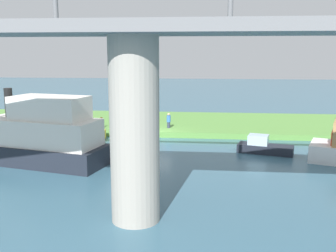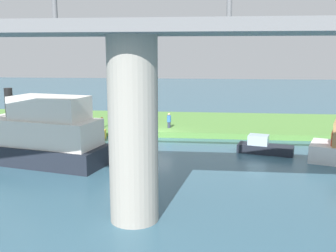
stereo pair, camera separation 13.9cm
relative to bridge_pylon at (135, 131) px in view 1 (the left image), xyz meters
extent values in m
plane|color=#386075|center=(1.28, -17.00, -4.02)|extent=(160.00, 160.00, 0.00)
cube|color=#5B9342|center=(1.28, -23.00, -3.77)|extent=(80.00, 12.00, 0.50)
cylinder|color=#9E998E|center=(0.00, 0.00, 0.00)|extent=(2.13, 2.13, 8.04)
cube|color=slate|center=(0.00, 0.00, 4.27)|extent=(56.03, 4.00, 0.50)
cylinder|color=#2D334C|center=(0.47, -19.04, -3.25)|extent=(0.29, 0.29, 0.55)
cylinder|color=blue|center=(0.47, -19.04, -2.67)|extent=(0.51, 0.51, 0.60)
sphere|color=tan|center=(0.47, -19.04, -2.25)|extent=(0.24, 0.24, 0.24)
cylinder|color=brown|center=(6.60, -18.33, -3.02)|extent=(0.20, 0.20, 1.01)
cube|color=#1E232D|center=(8.37, -8.34, -3.37)|extent=(10.24, 5.39, 1.30)
cube|color=white|center=(7.85, -8.21, -1.85)|extent=(8.27, 4.63, 1.73)
cube|color=white|center=(7.11, -8.04, -0.23)|extent=(5.31, 3.52, 1.52)
cylinder|color=black|center=(10.27, -8.78, -0.01)|extent=(0.54, 0.54, 1.95)
cube|color=#D84C2D|center=(10.91, -8.93, -2.23)|extent=(2.13, 2.30, 0.98)
cube|color=gold|center=(8.14, -15.33, -3.63)|extent=(5.19, 2.21, 0.79)
cube|color=silver|center=(8.81, -15.27, -2.78)|extent=(1.94, 1.59, 0.90)
cube|color=#1E232D|center=(-7.38, -12.54, -3.71)|extent=(4.22, 2.44, 0.62)
cube|color=silver|center=(-6.87, -12.69, -3.05)|extent=(1.69, 1.48, 0.71)
camera|label=1|loc=(-3.10, 16.07, 3.28)|focal=41.69mm
camera|label=2|loc=(-3.23, 16.05, 3.28)|focal=41.69mm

